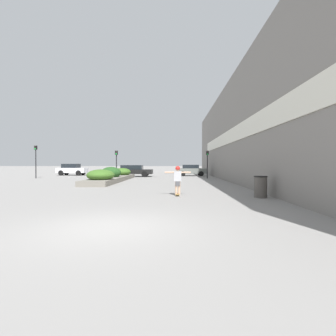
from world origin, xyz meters
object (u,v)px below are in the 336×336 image
traffic_light_left (116,159)px  trash_bin (260,187)px  car_center_right (191,170)px  car_rightmost (133,170)px  car_leftmost (72,169)px  car_center_left (255,169)px  skateboarder (178,177)px  traffic_light_right (207,159)px  skateboard (178,194)px  traffic_light_far_left (36,156)px

traffic_light_left → trash_bin: bearing=-55.2°
car_center_right → traffic_light_left: bearing=-51.8°
car_rightmost → traffic_light_left: 4.89m
car_leftmost → car_center_left: 25.47m
skateboarder → traffic_light_left: 16.14m
car_leftmost → traffic_light_right: traffic_light_right is taller
car_center_right → trash_bin: bearing=5.4°
skateboard → car_center_right: car_center_right is taller
car_center_right → car_rightmost: bearing=-73.9°
skateboarder → traffic_light_right: 15.79m
trash_bin → skateboard: bearing=171.2°
skateboarder → trash_bin: (4.06, -0.63, -0.44)m
car_leftmost → traffic_light_left: bearing=45.5°
skateboard → car_rightmost: bearing=107.8°
traffic_light_right → car_leftmost: bearing=158.0°
trash_bin → car_center_left: 24.45m
car_center_left → traffic_light_left: bearing=-64.7°
skateboard → trash_bin: 4.13m
car_rightmost → traffic_light_right: size_ratio=1.56×
traffic_light_right → traffic_light_left: bearing=-176.1°
trash_bin → traffic_light_left: 18.72m
car_center_right → traffic_light_right: traffic_light_right is taller
car_center_right → skateboarder: bearing=-5.2°
traffic_light_right → traffic_light_far_left: traffic_light_far_left is taller
trash_bin → car_leftmost: size_ratio=0.27×
traffic_light_far_left → car_rightmost: bearing=21.5°
car_rightmost → traffic_light_left: traffic_light_left is taller
trash_bin → car_leftmost: car_leftmost is taller
car_center_right → traffic_light_far_left: 18.87m
traffic_light_left → traffic_light_far_left: 9.23m
car_rightmost → trash_bin: bearing=25.7°
car_rightmost → traffic_light_left: size_ratio=1.56×
traffic_light_far_left → trash_bin: bearing=-38.6°
trash_bin → car_rightmost: (-9.56, 19.90, 0.25)m
skateboard → car_center_left: car_center_left is taller
car_leftmost → traffic_light_left: (8.13, -7.99, 1.27)m
skateboard → traffic_light_left: traffic_light_left is taller
trash_bin → car_center_right: bearing=95.4°
trash_bin → car_center_left: size_ratio=0.24×
car_center_left → skateboard: bearing=-25.2°
skateboarder → car_rightmost: (-5.50, 19.27, -0.18)m
car_center_right → traffic_light_far_left: bearing=-70.7°
car_leftmost → car_rightmost: size_ratio=0.82×
traffic_light_far_left → car_center_right: bearing=19.3°
car_center_left → car_rightmost: (-16.27, -3.61, -0.05)m
trash_bin → car_leftmost: (-18.76, 23.32, 0.32)m
trash_bin → car_rightmost: car_rightmost is taller
skateboarder → traffic_light_far_left: 21.98m
traffic_light_far_left → car_center_left: bearing=16.1°
skateboarder → traffic_light_left: traffic_light_left is taller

